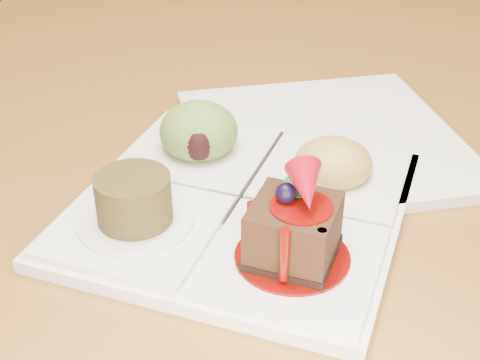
{
  "coord_description": "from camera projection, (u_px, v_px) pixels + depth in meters",
  "views": [
    {
      "loc": [
        -0.16,
        -0.91,
        1.09
      ],
      "look_at": [
        -0.13,
        -0.42,
        0.79
      ],
      "focal_mm": 50.0,
      "sensor_mm": 36.0,
      "label": 1
    }
  ],
  "objects": [
    {
      "name": "second_plate",
      "position": [
        323.0,
        140.0,
        0.71
      ],
      "size": [
        0.31,
        0.31,
        0.01
      ],
      "primitive_type": "cube",
      "rotation": [
        0.0,
        0.0,
        0.14
      ],
      "color": "white",
      "rests_on": "dining_table"
    },
    {
      "name": "dining_table",
      "position": [
        310.0,
        86.0,
        1.0
      ],
      "size": [
        1.0,
        1.8,
        0.75
      ],
      "color": "#8D5E24",
      "rests_on": "ground"
    },
    {
      "name": "sampler_plate",
      "position": [
        240.0,
        190.0,
        0.59
      ],
      "size": [
        0.37,
        0.37,
        0.11
      ],
      "rotation": [
        0.0,
        0.0,
        -0.41
      ],
      "color": "white",
      "rests_on": "dining_table"
    }
  ]
}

